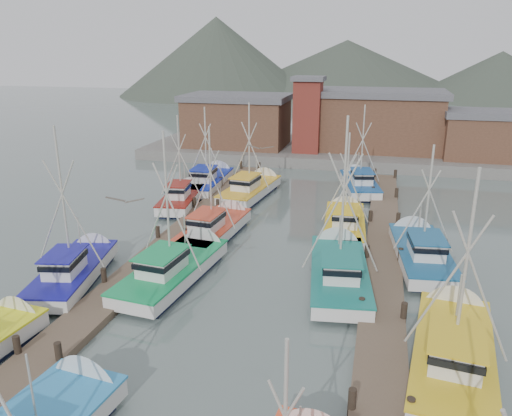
% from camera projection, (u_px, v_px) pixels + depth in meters
% --- Properties ---
extents(ground, '(260.00, 260.00, 0.00)m').
position_uv_depth(ground, '(253.00, 288.00, 27.79)').
color(ground, '#536460').
rests_on(ground, ground).
extents(dock_left, '(2.30, 46.00, 1.50)m').
position_uv_depth(dock_left, '(166.00, 246.00, 33.08)').
color(dock_left, brown).
rests_on(dock_left, ground).
extents(dock_right, '(2.30, 46.00, 1.50)m').
position_uv_depth(dock_right, '(383.00, 268.00, 29.84)').
color(dock_right, brown).
rests_on(dock_right, ground).
extents(quay, '(44.00, 16.00, 1.20)m').
position_uv_depth(quay, '(327.00, 151.00, 61.77)').
color(quay, gray).
rests_on(quay, ground).
extents(shed_left, '(12.72, 8.48, 6.20)m').
position_uv_depth(shed_left, '(237.00, 120.00, 61.33)').
color(shed_left, brown).
rests_on(shed_left, quay).
extents(shed_center, '(14.84, 9.54, 6.90)m').
position_uv_depth(shed_center, '(379.00, 119.00, 59.12)').
color(shed_center, brown).
rests_on(shed_center, quay).
extents(shed_right, '(8.48, 6.36, 5.20)m').
position_uv_depth(shed_right, '(482.00, 134.00, 54.06)').
color(shed_right, brown).
rests_on(shed_right, quay).
extents(lookout_tower, '(3.60, 3.60, 8.50)m').
position_uv_depth(lookout_tower, '(308.00, 114.00, 57.02)').
color(lookout_tower, maroon).
rests_on(lookout_tower, quay).
extents(distant_hills, '(175.00, 140.00, 42.00)m').
position_uv_depth(distant_hills, '(316.00, 94.00, 143.93)').
color(distant_hills, '#3E463B').
rests_on(distant_hills, ground).
extents(boat_4, '(3.91, 9.79, 9.53)m').
position_uv_depth(boat_4, '(177.00, 267.00, 28.84)').
color(boat_4, '#101836').
rests_on(boat_4, ground).
extents(boat_5, '(4.26, 10.14, 10.42)m').
position_uv_depth(boat_5, '(339.00, 269.00, 28.53)').
color(boat_5, '#101836').
rests_on(boat_5, ground).
extents(boat_6, '(4.20, 8.84, 9.68)m').
position_uv_depth(boat_6, '(77.00, 269.00, 28.60)').
color(boat_6, '#101836').
rests_on(boat_6, ground).
extents(boat_7, '(4.22, 10.04, 9.58)m').
position_uv_depth(boat_7, '(453.00, 348.00, 21.03)').
color(boat_7, '#101836').
rests_on(boat_7, ground).
extents(boat_8, '(3.49, 9.06, 8.67)m').
position_uv_depth(boat_8, '(216.00, 228.00, 35.15)').
color(boat_8, '#101836').
rests_on(boat_8, ground).
extents(boat_9, '(3.33, 9.02, 8.09)m').
position_uv_depth(boat_9, '(345.00, 223.00, 36.13)').
color(boat_9, '#101836').
rests_on(boat_9, ground).
extents(boat_10, '(3.56, 8.39, 8.29)m').
position_uv_depth(boat_10, '(183.00, 197.00, 42.34)').
color(boat_10, '#101836').
rests_on(boat_10, ground).
extents(boat_11, '(3.91, 9.52, 8.35)m').
position_uv_depth(boat_11, '(420.00, 251.00, 31.10)').
color(boat_11, '#101836').
rests_on(boat_11, ground).
extents(boat_12, '(3.96, 9.61, 9.21)m').
position_uv_depth(boat_12, '(252.00, 188.00, 44.96)').
color(boat_12, '#101836').
rests_on(boat_12, ground).
extents(boat_13, '(4.33, 9.04, 8.73)m').
position_uv_depth(boat_13, '(359.00, 183.00, 46.71)').
color(boat_13, '#101836').
rests_on(boat_13, ground).
extents(boat_14, '(3.59, 9.51, 8.53)m').
position_uv_depth(boat_14, '(209.00, 180.00, 47.72)').
color(boat_14, '#101836').
rests_on(boat_14, ground).
extents(gull_near, '(1.55, 0.65, 0.24)m').
position_uv_depth(gull_near, '(125.00, 201.00, 19.05)').
color(gull_near, gray).
rests_on(gull_near, ground).
extents(gull_far, '(1.55, 0.63, 0.24)m').
position_uv_depth(gull_far, '(261.00, 148.00, 27.87)').
color(gull_far, gray).
rests_on(gull_far, ground).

